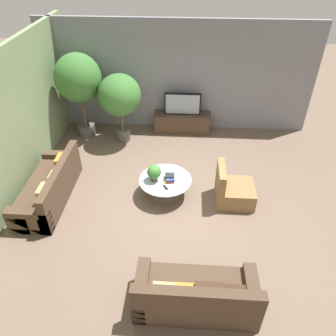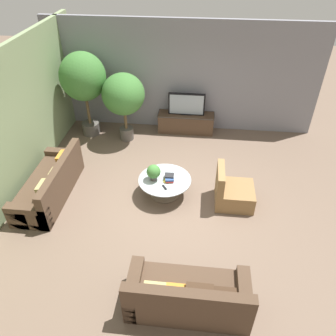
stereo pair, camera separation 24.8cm
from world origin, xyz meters
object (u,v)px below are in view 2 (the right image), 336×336
media_console (186,122)px  couch_near_entry (188,296)px  coffee_table (165,184)px  couch_by_wall (51,185)px  armchair_wicker (232,192)px  potted_palm_corner (123,96)px  television (187,104)px  potted_plant_tabletop (154,172)px  potted_palm_tall (83,79)px

media_console → couch_near_entry: couch_near_entry is taller
coffee_table → couch_near_entry: couch_near_entry is taller
couch_by_wall → media_console: bearing=138.5°
armchair_wicker → potted_palm_corner: bearing=50.1°
television → potted_palm_corner: (-1.61, -0.60, 0.44)m
couch_by_wall → coffee_table: bearing=96.5°
coffee_table → armchair_wicker: (1.45, -0.10, -0.03)m
media_console → potted_plant_tabletop: bearing=-100.1°
couch_near_entry → armchair_wicker: size_ratio=2.18×
television → potted_palm_corner: 1.77m
television → couch_by_wall: (-2.75, -3.11, -0.56)m
couch_by_wall → potted_palm_corner: (1.14, 2.51, 1.00)m
armchair_wicker → potted_plant_tabletop: 1.72m
coffee_table → couch_by_wall: bearing=-173.5°
couch_by_wall → potted_palm_corner: bearing=155.5°
television → potted_plant_tabletop: 2.91m
coffee_table → potted_palm_tall: size_ratio=0.49×
couch_by_wall → television: bearing=138.5°
potted_palm_tall → media_console: bearing=8.9°
coffee_table → media_console: bearing=84.4°
media_console → coffee_table: media_console is taller
coffee_table → television: bearing=84.4°
coffee_table → armchair_wicker: size_ratio=1.33×
potted_plant_tabletop → couch_near_entry: bearing=-70.9°
media_console → potted_plant_tabletop: (-0.51, -2.86, 0.35)m
coffee_table → couch_by_wall: (-2.47, -0.28, -0.01)m
coffee_table → couch_near_entry: bearing=-75.8°
couch_by_wall → potted_palm_tall: bearing=178.5°
media_console → television: size_ratio=1.57×
media_console → couch_by_wall: size_ratio=0.74×
potted_palm_tall → potted_palm_corner: size_ratio=1.24×
armchair_wicker → potted_palm_tall: potted_palm_tall is taller
media_console → armchair_wicker: bearing=-68.2°
television → couch_by_wall: television is taller
television → couch_by_wall: 4.19m
media_console → coffee_table: bearing=-95.6°
couch_near_entry → couch_by_wall: bearing=-36.8°
potted_plant_tabletop → media_console: bearing=79.9°
media_console → potted_palm_corner: size_ratio=0.85×
couch_by_wall → potted_palm_tall: 3.00m
coffee_table → couch_near_entry: size_ratio=0.61×
potted_palm_corner → potted_plant_tabletop: potted_palm_corner is taller
potted_palm_corner → armchair_wicker: bearing=-39.9°
couch_by_wall → potted_plant_tabletop: couch_by_wall is taller
potted_palm_tall → coffee_table: bearing=-45.0°
television → couch_near_entry: (0.39, -5.45, -0.56)m
couch_near_entry → potted_palm_corner: potted_palm_corner is taller
armchair_wicker → potted_palm_corner: (-2.78, 2.33, 1.02)m
armchair_wicker → potted_palm_corner: size_ratio=0.46×
coffee_table → potted_palm_corner: (-1.33, 2.23, 0.99)m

